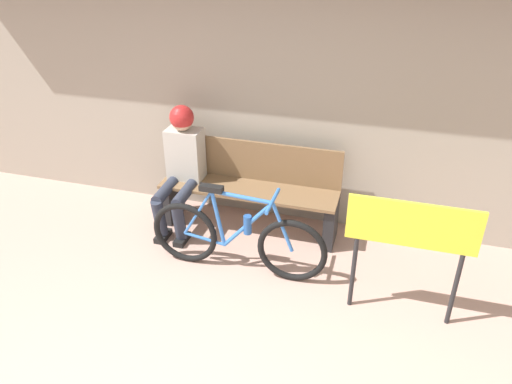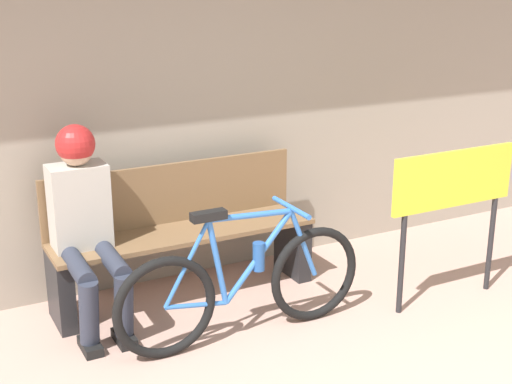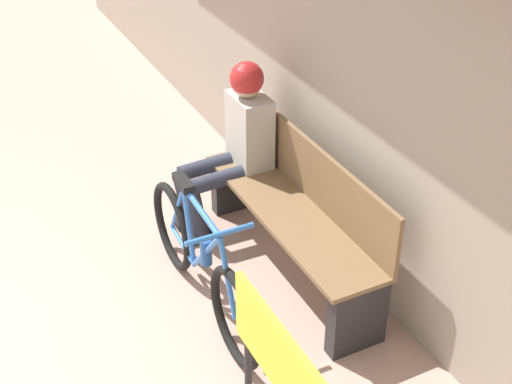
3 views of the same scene
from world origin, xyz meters
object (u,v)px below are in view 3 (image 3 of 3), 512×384
Objects in this scene: person_seated at (235,136)px; signboard at (288,383)px; bicycle at (201,264)px; park_bench_near at (297,215)px.

person_seated reaches higher than signboard.
person_seated is at bearing 141.82° from bicycle.
park_bench_near is 1.10× the size of bicycle.
signboard reaches higher than bicycle.
bicycle is at bearing -82.29° from park_bench_near.
signboard is (1.48, -0.89, 0.34)m from park_bench_near.
signboard is at bearing -30.93° from park_bench_near.
park_bench_near is 1.71× the size of signboard.
park_bench_near is 1.76m from signboard.
signboard is at bearing -19.69° from person_seated.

